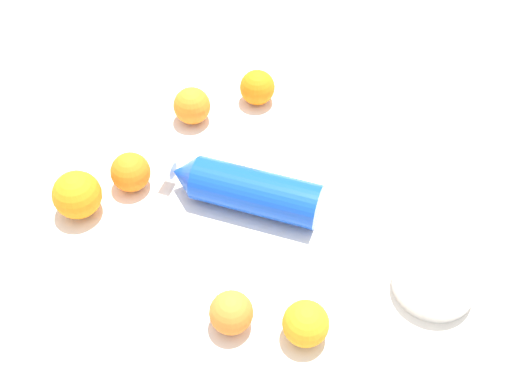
% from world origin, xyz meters
% --- Properties ---
extents(ground_plane, '(2.40, 2.40, 0.00)m').
position_xyz_m(ground_plane, '(0.00, 0.00, 0.00)').
color(ground_plane, silver).
extents(water_bottle, '(0.25, 0.21, 0.08)m').
position_xyz_m(water_bottle, '(0.04, -0.03, 0.04)').
color(water_bottle, blue).
rests_on(water_bottle, ground_plane).
extents(orange_0, '(0.06, 0.06, 0.06)m').
position_xyz_m(orange_0, '(0.13, 0.18, 0.03)').
color(orange_0, orange).
rests_on(orange_0, ground_plane).
extents(orange_1, '(0.08, 0.08, 0.08)m').
position_xyz_m(orange_1, '(0.30, -0.10, 0.04)').
color(orange_1, orange).
rests_on(orange_1, ground_plane).
extents(orange_2, '(0.07, 0.07, 0.07)m').
position_xyz_m(orange_2, '(0.07, -0.26, 0.04)').
color(orange_2, orange).
rests_on(orange_2, ground_plane).
extents(orange_3, '(0.07, 0.07, 0.07)m').
position_xyz_m(orange_3, '(0.21, -0.13, 0.03)').
color(orange_3, orange).
rests_on(orange_3, ground_plane).
extents(orange_4, '(0.07, 0.07, 0.07)m').
position_xyz_m(orange_4, '(0.03, 0.23, 0.03)').
color(orange_4, orange).
rests_on(orange_4, ground_plane).
extents(orange_5, '(0.07, 0.07, 0.07)m').
position_xyz_m(orange_5, '(-0.07, -0.27, 0.03)').
color(orange_5, orange).
rests_on(orange_5, ground_plane).
extents(ceramic_bowl, '(0.12, 0.12, 0.05)m').
position_xyz_m(ceramic_bowl, '(-0.18, 0.22, 0.03)').
color(ceramic_bowl, white).
rests_on(ceramic_bowl, ground_plane).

